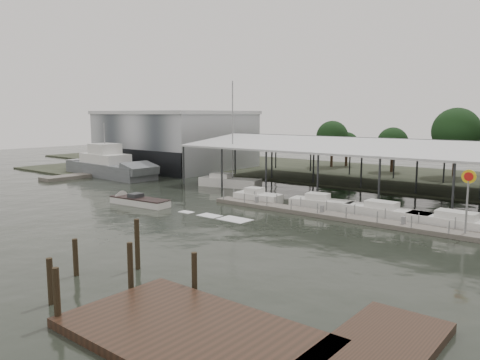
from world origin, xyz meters
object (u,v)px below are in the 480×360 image
Objects in this scene: grey_trawler at (110,166)px; speedboat_underway at (135,201)px; shell_fuel_sign at (468,190)px; white_sailboat at (229,182)px.

speedboat_underway is at bearing -26.19° from grey_trawler.
grey_trawler is 25.61m from speedboat_underway.
speedboat_underway is at bearing -166.39° from shell_fuel_sign.
speedboat_underway is (-31.97, -7.74, -3.53)m from shell_fuel_sign.
shell_fuel_sign is at bearing -27.78° from white_sailboat.
grey_trawler reaches higher than shell_fuel_sign.
shell_fuel_sign is at bearing -171.32° from speedboat_underway.
white_sailboat is at bearing 12.81° from grey_trawler.
shell_fuel_sign is 33.08m from speedboat_underway.
grey_trawler is at bearing 176.61° from white_sailboat.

